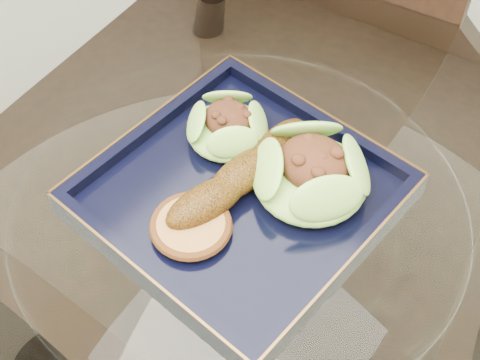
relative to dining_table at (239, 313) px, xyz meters
The scene contains 7 objects.
dining_table is the anchor object (origin of this frame).
dining_chair 0.34m from the dining_table, 120.74° to the left, with size 0.51×0.51×1.01m.
navy_plate 0.18m from the dining_table, 128.28° to the left, with size 0.27×0.27×0.02m, color black.
lettuce_wrap_left 0.23m from the dining_table, 135.84° to the left, with size 0.09×0.09×0.03m, color #65A730.
lettuce_wrap_right 0.22m from the dining_table, 73.18° to the left, with size 0.11×0.11×0.04m, color #69AF32.
roasted_plantain 0.21m from the dining_table, 125.54° to the left, with size 0.18×0.04×0.03m, color #5A3809.
crumb_patty 0.20m from the dining_table, 134.23° to the right, with size 0.07×0.07×0.01m, color #B3823B.
Camera 1 is at (0.23, -0.28, 1.32)m, focal length 50.00 mm.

